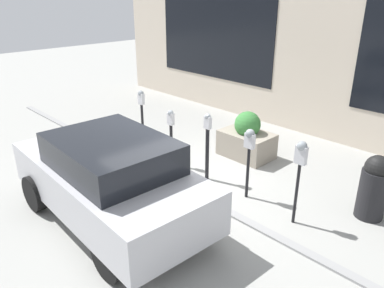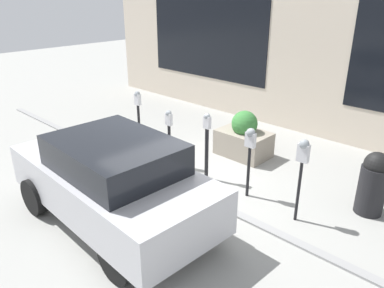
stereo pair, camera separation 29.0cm
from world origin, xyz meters
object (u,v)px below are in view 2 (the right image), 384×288
(parking_meter_second, at_px, (250,146))
(parking_meter_middle, at_px, (207,140))
(planter_box, at_px, (244,138))
(trash_bin, at_px, (373,183))
(parked_car_front, at_px, (112,180))
(parking_meter_nearest, at_px, (302,160))
(parking_meter_farthest, at_px, (138,111))
(parking_meter_fourth, at_px, (169,129))

(parking_meter_second, bearing_deg, parking_meter_middle, 1.36)
(planter_box, bearing_deg, trash_bin, 171.40)
(planter_box, height_order, parked_car_front, parked_car_front)
(parking_meter_nearest, bearing_deg, parking_meter_farthest, -0.72)
(parking_meter_farthest, distance_m, trash_bin, 5.19)
(planter_box, xyz_separation_m, trash_bin, (-3.08, 0.47, 0.15))
(parking_meter_second, bearing_deg, trash_bin, -151.85)
(parking_meter_middle, relative_size, parking_meter_fourth, 1.12)
(parking_meter_fourth, relative_size, trash_bin, 1.11)
(planter_box, bearing_deg, parking_meter_farthest, 37.34)
(trash_bin, bearing_deg, parking_meter_second, 28.15)
(parking_meter_second, distance_m, parking_meter_middle, 1.04)
(parking_meter_nearest, xyz_separation_m, parking_meter_second, (1.08, -0.09, -0.10))
(trash_bin, bearing_deg, planter_box, -8.60)
(parking_meter_middle, relative_size, parking_meter_farthest, 0.96)
(parking_meter_second, xyz_separation_m, trash_bin, (-1.89, -1.01, -0.45))
(parking_meter_middle, distance_m, parked_car_front, 2.23)
(parking_meter_nearest, bearing_deg, parking_meter_fourth, -0.00)
(parking_meter_middle, xyz_separation_m, parking_meter_fourth, (1.04, 0.07, -0.02))
(planter_box, relative_size, trash_bin, 1.04)
(parking_meter_farthest, distance_m, parked_car_front, 3.04)
(parking_meter_second, xyz_separation_m, planter_box, (1.19, -1.48, -0.60))
(parking_meter_second, xyz_separation_m, parking_meter_farthest, (3.17, 0.04, -0.02))
(parking_meter_nearest, relative_size, parking_meter_farthest, 1.00)
(parking_meter_middle, bearing_deg, parking_meter_farthest, 0.33)
(parking_meter_nearest, relative_size, trash_bin, 1.29)
(parking_meter_farthest, relative_size, trash_bin, 1.29)
(parked_car_front, bearing_deg, parking_meter_second, -113.82)
(parking_meter_fourth, xyz_separation_m, parking_meter_farthest, (1.11, -0.05, 0.16))
(planter_box, height_order, trash_bin, trash_bin)
(parking_meter_fourth, bearing_deg, planter_box, -119.14)
(parking_meter_middle, distance_m, planter_box, 1.57)
(parking_meter_second, distance_m, planter_box, 1.99)
(parking_meter_nearest, xyz_separation_m, parking_meter_middle, (2.10, -0.07, -0.26))
(parking_meter_second, relative_size, trash_bin, 1.19)
(parking_meter_second, distance_m, trash_bin, 2.19)
(parking_meter_second, bearing_deg, parking_meter_fourth, 2.50)
(parking_meter_fourth, height_order, parking_meter_farthest, parking_meter_farthest)
(parking_meter_fourth, distance_m, parking_meter_farthest, 1.12)
(parking_meter_middle, xyz_separation_m, parking_meter_farthest, (2.15, 0.01, 0.14))
(planter_box, bearing_deg, parking_meter_nearest, 145.39)
(parking_meter_nearest, height_order, planter_box, parking_meter_nearest)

